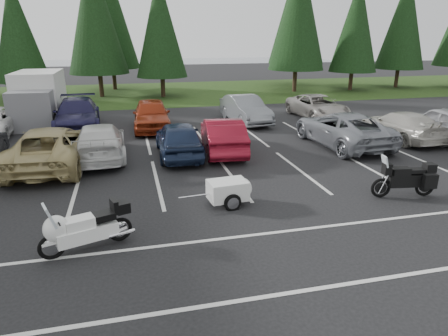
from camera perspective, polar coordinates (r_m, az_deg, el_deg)
The scene contains 27 objects.
ground at distance 13.56m, azimuth 0.15°, elevation -2.76°, with size 120.00×120.00×0.00m, color black.
grass_strip at distance 36.72m, azimuth -9.02°, elevation 10.55°, with size 80.00×16.00×0.01m, color #183210.
lake_water at distance 67.81m, azimuth -7.98°, elevation 14.12°, with size 70.00×50.00×0.02m, color slate.
box_truck at distance 25.50m, azimuth -25.14°, elevation 8.94°, with size 2.40×5.60×2.90m, color silver, non-canonical shape.
stall_markings at distance 15.39m, azimuth -1.63°, elevation -0.13°, with size 32.00×16.00×0.01m, color silver.
conifer_3 at distance 34.49m, azimuth -27.54°, elevation 17.09°, with size 3.87×3.87×9.02m.
conifer_4 at distance 35.26m, azimuth -18.06°, elevation 20.25°, with size 4.80×4.80×11.17m.
conifer_5 at distance 34.01m, azimuth -9.13°, elevation 19.45°, with size 4.14×4.14×9.63m.
conifer_6 at distance 37.56m, azimuth 10.59°, elevation 20.91°, with size 4.93×4.93×11.48m.
conifer_7 at distance 39.79m, azimuth 18.37°, elevation 18.87°, with size 4.27×4.27×9.94m.
conifer_8 at distance 43.53m, azimuth 24.36°, elevation 18.58°, with size 4.53×4.53×10.56m.
conifer_back_b at distance 39.82m, azimuth -16.14°, elevation 20.46°, with size 4.97×4.97×11.58m.
conifer_back_c at distance 42.70m, azimuth 10.57°, elevation 21.63°, with size 5.50×5.50×12.81m.
car_near_2 at distance 16.86m, azimuth -23.44°, elevation 2.78°, with size 2.62×5.69×1.58m, color tan.
car_near_3 at distance 17.37m, azimuth -17.34°, elevation 3.67°, with size 2.03×4.99×1.45m, color silver.
car_near_4 at distance 16.97m, azimuth -6.47°, elevation 4.18°, with size 1.79×4.44×1.51m, color #192540.
car_near_5 at distance 17.45m, azimuth -0.20°, elevation 4.69°, with size 1.60×4.59×1.51m, color maroon.
car_near_6 at distance 19.40m, azimuth 16.52°, elevation 5.41°, with size 2.59×5.62×1.56m, color gray.
car_near_7 at distance 21.46m, azimuth 23.88°, elevation 5.55°, with size 1.95×4.79×1.39m, color #B7B2A8.
car_near_8 at distance 22.37m, azimuth 28.94°, elevation 5.62°, with size 1.94×4.82×1.64m, color #A9A8AD.
car_far_1 at distance 23.27m, azimuth -20.22°, elevation 7.21°, with size 2.30×5.67×1.64m, color #1A183D.
car_far_2 at distance 22.21m, azimuth -10.31°, elevation 7.53°, with size 1.92×4.77×1.62m, color maroon.
car_far_3 at distance 23.62m, azimuth 3.06°, elevation 8.37°, with size 1.66×4.75×1.56m, color slate.
car_far_4 at distance 25.64m, azimuth 13.25°, elevation 8.52°, with size 2.33×5.05×1.40m, color #9C968F.
touring_motorcycle at distance 10.04m, azimuth -19.14°, elevation -7.55°, with size 2.45×0.75×1.36m, color white, non-canonical shape.
cargo_trailer at distance 12.07m, azimuth 0.52°, elevation -3.53°, with size 1.67×0.94×0.77m, color white, non-canonical shape.
adventure_motorcycle at distance 13.77m, azimuth 24.39°, elevation -1.02°, with size 2.32×0.81×1.41m, color black, non-canonical shape.
Camera 1 is at (-3.03, -12.27, 4.90)m, focal length 32.00 mm.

